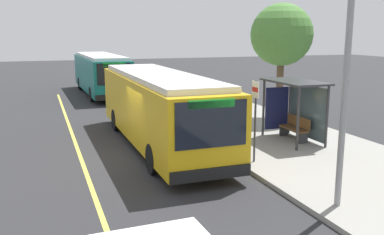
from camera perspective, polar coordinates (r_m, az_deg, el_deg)
name	(u,v)px	position (r m, az deg, el deg)	size (l,w,h in m)	color
ground_plane	(143,156)	(16.01, -6.60, -5.17)	(120.00, 120.00, 0.00)	#2B2B2D
sidewalk_curb	(283,141)	(18.25, 12.08, -3.06)	(44.00, 6.40, 0.15)	gray
lane_stripe_center	(82,162)	(15.68, -14.48, -5.80)	(36.00, 0.14, 0.01)	#E0D64C
transit_bus_main	(159,106)	(17.15, -4.47, 1.52)	(11.10, 2.65, 2.95)	gold
transit_bus_second	(101,73)	(32.50, -12.14, 5.89)	(11.00, 2.82, 2.95)	#146B66
bus_shelter	(295,97)	(17.91, 13.64, 2.63)	(2.90, 1.60, 2.48)	#333338
waiting_bench	(295,128)	(18.20, 13.63, -1.35)	(1.60, 0.48, 0.95)	brown
route_sign_post	(255,110)	(14.50, 8.46, 1.01)	(0.44, 0.08, 2.80)	#333338
pedestrian_commuter	(233,112)	(18.74, 5.47, 0.78)	(0.24, 0.40, 1.69)	#282D47
street_tree_upstreet	(282,35)	(22.39, 11.91, 10.72)	(3.15, 3.15, 5.85)	brown
utility_pole	(346,81)	(11.05, 19.88, 4.60)	(0.16, 0.16, 6.40)	gray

